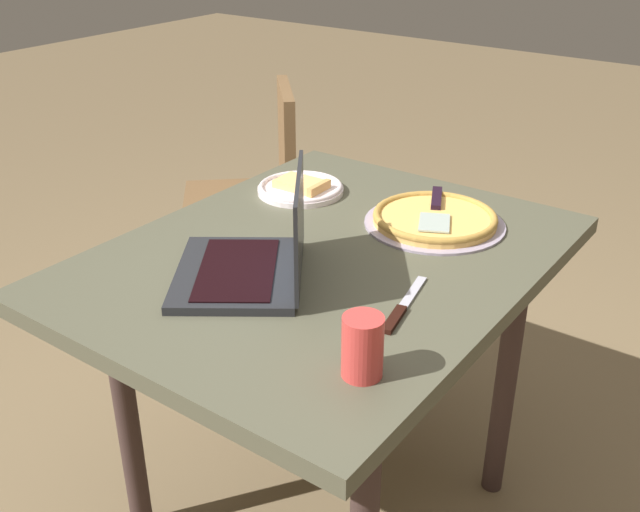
% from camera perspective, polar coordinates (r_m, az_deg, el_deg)
% --- Properties ---
extents(ground_plane, '(12.00, 12.00, 0.00)m').
position_cam_1_polar(ground_plane, '(2.07, 0.24, -18.72)').
color(ground_plane, '#7A6647').
extents(dining_table, '(1.09, 0.86, 0.75)m').
position_cam_1_polar(dining_table, '(1.66, 0.29, -2.49)').
color(dining_table, '#4F4F3C').
rests_on(dining_table, ground_plane).
extents(laptop, '(0.40, 0.39, 0.22)m').
position_cam_1_polar(laptop, '(1.50, -5.00, -0.20)').
color(laptop, '#242529').
rests_on(laptop, dining_table).
extents(pizza_plate, '(0.23, 0.23, 0.04)m').
position_cam_1_polar(pizza_plate, '(1.94, -1.48, 5.29)').
color(pizza_plate, white).
rests_on(pizza_plate, dining_table).
extents(pizza_tray, '(0.33, 0.33, 0.03)m').
position_cam_1_polar(pizza_tray, '(1.77, 8.86, 2.87)').
color(pizza_tray, '#A497AC').
rests_on(pizza_tray, dining_table).
extents(table_knife, '(0.23, 0.07, 0.01)m').
position_cam_1_polar(table_knife, '(1.41, 6.30, -4.09)').
color(table_knife, '#B8B7C4').
rests_on(table_knife, dining_table).
extents(drink_cup, '(0.07, 0.07, 0.11)m').
position_cam_1_polar(drink_cup, '(1.20, 3.31, -6.95)').
color(drink_cup, '#D43E3A').
rests_on(drink_cup, dining_table).
extents(chair_near, '(0.54, 0.54, 0.88)m').
position_cam_1_polar(chair_near, '(2.61, -4.86, 5.04)').
color(chair_near, brown).
rests_on(chair_near, ground_plane).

